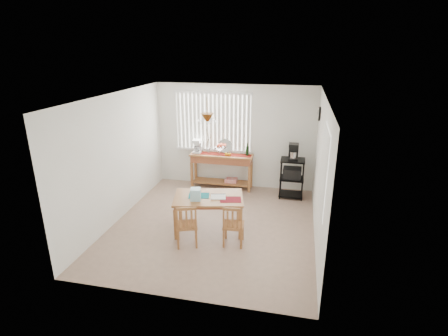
% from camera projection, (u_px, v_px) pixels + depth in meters
% --- Properties ---
extents(ground, '(4.00, 4.50, 0.01)m').
position_uv_depth(ground, '(213.00, 225.00, 7.12)').
color(ground, tan).
extents(room_shell, '(4.20, 4.70, 2.70)m').
position_uv_depth(room_shell, '(213.00, 145.00, 6.58)').
color(room_shell, white).
rests_on(room_shell, ground).
extents(sideboard, '(1.58, 0.44, 0.89)m').
position_uv_depth(sideboard, '(222.00, 163.00, 8.81)').
color(sideboard, '#A36837').
rests_on(sideboard, ground).
extents(sideboard_items, '(1.50, 0.37, 0.68)m').
position_uv_depth(sideboard_items, '(211.00, 148.00, 8.77)').
color(sideboard_items, maroon).
rests_on(sideboard_items, sideboard).
extents(wire_cart, '(0.56, 0.45, 0.95)m').
position_uv_depth(wire_cart, '(292.00, 175.00, 8.27)').
color(wire_cart, black).
rests_on(wire_cart, ground).
extents(cart_items, '(0.22, 0.27, 0.39)m').
position_uv_depth(cart_items, '(293.00, 152.00, 8.10)').
color(cart_items, black).
rests_on(cart_items, wire_cart).
extents(dining_table, '(1.47, 1.11, 0.71)m').
position_uv_depth(dining_table, '(209.00, 201.00, 6.75)').
color(dining_table, '#A36837').
rests_on(dining_table, ground).
extents(table_items, '(1.09, 0.49, 0.23)m').
position_uv_depth(table_items, '(201.00, 195.00, 6.59)').
color(table_items, '#156E77').
rests_on(table_items, dining_table).
extents(chair_left, '(0.48, 0.48, 0.82)m').
position_uv_depth(chair_left, '(187.00, 225.00, 6.27)').
color(chair_left, '#A36837').
rests_on(chair_left, ground).
extents(chair_right, '(0.40, 0.40, 0.80)m').
position_uv_depth(chair_right, '(233.00, 225.00, 6.29)').
color(chair_right, '#A36837').
rests_on(chair_right, ground).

